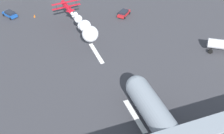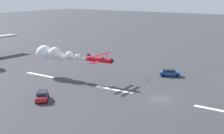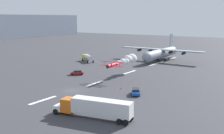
{
  "view_description": "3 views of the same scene",
  "coord_description": "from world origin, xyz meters",
  "px_view_note": "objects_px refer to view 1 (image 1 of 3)",
  "views": [
    {
      "loc": [
        80.81,
        -16.44,
        37.28
      ],
      "look_at": [
        38.79,
        0.0,
        2.81
      ],
      "focal_mm": 48.73,
      "sensor_mm": 36.0,
      "label": 1
    },
    {
      "loc": [
        -24.63,
        49.88,
        17.92
      ],
      "look_at": [
        8.45,
        2.61,
        4.97
      ],
      "focal_mm": 54.26,
      "sensor_mm": 36.0,
      "label": 2
    },
    {
      "loc": [
        -51.36,
        -46.37,
        18.43
      ],
      "look_at": [
        14.97,
        -2.32,
        4.18
      ],
      "focal_mm": 44.3,
      "sensor_mm": 36.0,
      "label": 3
    }
  ],
  "objects_px": {
    "stunt_biplane_red": "(84,27)",
    "airport_staff_sedan": "(124,13)",
    "traffic_cone_far": "(34,16)",
    "followme_car_yellow": "(10,14)"
  },
  "relations": [
    {
      "from": "followme_car_yellow",
      "to": "traffic_cone_far",
      "type": "distance_m",
      "value": 6.33
    },
    {
      "from": "airport_staff_sedan",
      "to": "traffic_cone_far",
      "type": "relative_size",
      "value": 5.84
    },
    {
      "from": "stunt_biplane_red",
      "to": "airport_staff_sedan",
      "type": "relative_size",
      "value": 4.4
    },
    {
      "from": "stunt_biplane_red",
      "to": "airport_staff_sedan",
      "type": "xyz_separation_m",
      "value": [
        -9.74,
        13.44,
        -4.0
      ]
    },
    {
      "from": "stunt_biplane_red",
      "to": "followme_car_yellow",
      "type": "height_order",
      "value": "stunt_biplane_red"
    },
    {
      "from": "followme_car_yellow",
      "to": "airport_staff_sedan",
      "type": "bearing_deg",
      "value": 69.51
    },
    {
      "from": "followme_car_yellow",
      "to": "traffic_cone_far",
      "type": "bearing_deg",
      "value": 66.4
    },
    {
      "from": "stunt_biplane_red",
      "to": "traffic_cone_far",
      "type": "xyz_separation_m",
      "value": [
        -17.48,
        -8.26,
        -4.44
      ]
    },
    {
      "from": "followme_car_yellow",
      "to": "traffic_cone_far",
      "type": "xyz_separation_m",
      "value": [
        2.53,
        5.79,
        -0.44
      ]
    },
    {
      "from": "stunt_biplane_red",
      "to": "airport_staff_sedan",
      "type": "bearing_deg",
      "value": 125.93
    }
  ]
}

